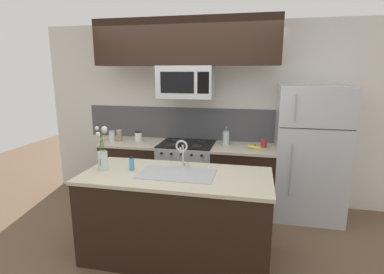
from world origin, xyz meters
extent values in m
plane|color=brown|center=(0.00, 0.00, 0.00)|extent=(10.00, 10.00, 0.00)
cube|color=silver|center=(0.30, 1.28, 1.30)|extent=(5.20, 0.10, 2.60)
cube|color=#4C4C51|center=(0.00, 1.22, 1.15)|extent=(3.29, 0.01, 0.48)
cube|color=black|center=(-0.80, 0.90, 0.44)|extent=(0.85, 0.62, 0.88)
cube|color=beige|center=(-0.80, 0.90, 0.89)|extent=(0.88, 0.65, 0.03)
cube|color=black|center=(0.80, 0.90, 0.44)|extent=(0.83, 0.62, 0.88)
cube|color=beige|center=(0.80, 0.90, 0.89)|extent=(0.86, 0.65, 0.03)
cube|color=#B7BABF|center=(0.00, 0.90, 0.46)|extent=(0.76, 0.62, 0.91)
cube|color=black|center=(0.00, 0.90, 0.92)|extent=(0.76, 0.62, 0.01)
cylinder|color=black|center=(-0.18, 0.76, 0.93)|extent=(0.15, 0.15, 0.01)
cylinder|color=black|center=(0.18, 0.76, 0.93)|extent=(0.15, 0.15, 0.01)
cylinder|color=black|center=(-0.18, 1.04, 0.93)|extent=(0.15, 0.15, 0.01)
cylinder|color=black|center=(0.18, 1.04, 0.93)|extent=(0.15, 0.15, 0.01)
cylinder|color=black|center=(-0.27, 0.58, 0.85)|extent=(0.03, 0.02, 0.03)
cylinder|color=black|center=(-0.14, 0.58, 0.85)|extent=(0.03, 0.02, 0.03)
cylinder|color=black|center=(0.00, 0.58, 0.85)|extent=(0.03, 0.02, 0.03)
cylinder|color=black|center=(0.14, 0.58, 0.85)|extent=(0.03, 0.02, 0.03)
cylinder|color=black|center=(0.27, 0.58, 0.85)|extent=(0.03, 0.02, 0.03)
cube|color=#B7BABF|center=(0.00, 0.88, 1.78)|extent=(0.74, 0.40, 0.43)
cube|color=black|center=(-0.07, 0.68, 1.78)|extent=(0.45, 0.00, 0.27)
cube|color=black|center=(0.27, 0.68, 1.78)|extent=(0.15, 0.00, 0.27)
cube|color=black|center=(-0.01, 0.85, 2.29)|extent=(2.44, 0.34, 0.60)
cube|color=#B7BABF|center=(1.65, 0.92, 0.87)|extent=(0.87, 0.72, 1.75)
cube|color=black|center=(1.65, 0.56, 1.26)|extent=(0.84, 0.00, 0.01)
cylinder|color=#99999E|center=(1.39, 0.54, 1.50)|extent=(0.01, 0.01, 0.31)
cylinder|color=#99999E|center=(1.39, 0.54, 0.73)|extent=(0.01, 0.01, 0.66)
cylinder|color=silver|center=(-1.13, 0.86, 0.98)|extent=(0.09, 0.09, 0.14)
cylinder|color=#B2B2B7|center=(-1.13, 0.86, 1.06)|extent=(0.09, 0.09, 0.02)
cylinder|color=#997F5B|center=(-1.02, 0.88, 0.99)|extent=(0.08, 0.08, 0.15)
cylinder|color=#B2B2B7|center=(-1.02, 0.88, 1.07)|extent=(0.08, 0.08, 0.02)
cylinder|color=silver|center=(-0.74, 0.94, 0.97)|extent=(0.10, 0.10, 0.13)
cylinder|color=black|center=(-0.74, 0.94, 1.05)|extent=(0.10, 0.10, 0.01)
ellipsoid|color=yellow|center=(0.94, 0.83, 0.93)|extent=(0.17, 0.10, 0.07)
ellipsoid|color=yellow|center=(0.94, 0.85, 0.93)|extent=(0.18, 0.06, 0.06)
ellipsoid|color=yellow|center=(0.95, 0.83, 0.93)|extent=(0.18, 0.06, 0.06)
ellipsoid|color=yellow|center=(0.95, 0.85, 0.93)|extent=(0.17, 0.10, 0.05)
cylinder|color=brown|center=(0.95, 0.84, 0.96)|extent=(0.02, 0.02, 0.03)
cylinder|color=silver|center=(0.55, 0.96, 1.00)|extent=(0.09, 0.09, 0.18)
cylinder|color=#A3A3AA|center=(0.55, 0.96, 1.10)|extent=(0.08, 0.08, 0.02)
cylinder|color=#A3A3AA|center=(0.55, 0.96, 1.14)|extent=(0.01, 0.01, 0.05)
sphere|color=#A3A3AA|center=(0.55, 0.96, 1.17)|extent=(0.02, 0.02, 0.02)
cylinder|color=#B22D23|center=(1.06, 0.95, 0.97)|extent=(0.08, 0.08, 0.11)
cube|color=black|center=(0.18, -0.35, 0.44)|extent=(1.87, 0.83, 0.88)
cube|color=beige|center=(0.18, -0.35, 0.89)|extent=(1.90, 0.86, 0.03)
cube|color=#ADAFB5|center=(0.19, -0.35, 0.91)|extent=(0.76, 0.44, 0.01)
cube|color=#ADAFB5|center=(0.01, -0.35, 0.84)|extent=(0.30, 0.33, 0.15)
cube|color=#ADAFB5|center=(0.36, -0.35, 0.84)|extent=(0.30, 0.33, 0.15)
cylinder|color=#B7BABF|center=(0.19, -0.09, 0.92)|extent=(0.04, 0.04, 0.02)
cylinder|color=#B7BABF|center=(0.19, -0.09, 1.04)|extent=(0.02, 0.02, 0.22)
torus|color=#B7BABF|center=(0.19, -0.14, 1.15)|extent=(0.13, 0.02, 0.13)
cylinder|color=#B7BABF|center=(0.19, -0.20, 1.12)|extent=(0.02, 0.02, 0.06)
cube|color=#B7BABF|center=(0.22, -0.09, 0.95)|extent=(0.07, 0.01, 0.01)
cylinder|color=#4C93C6|center=(-0.30, -0.33, 0.98)|extent=(0.05, 0.05, 0.13)
cylinder|color=black|center=(-0.30, -0.33, 1.05)|extent=(0.02, 0.02, 0.02)
cube|color=black|center=(-0.28, -0.33, 1.07)|extent=(0.03, 0.01, 0.01)
cylinder|color=silver|center=(-0.60, -0.38, 1.01)|extent=(0.10, 0.10, 0.20)
cylinder|color=silver|center=(-0.60, -0.38, 0.95)|extent=(0.09, 0.09, 0.06)
cylinder|color=#386B2D|center=(-0.58, -0.37, 1.15)|extent=(0.03, 0.03, 0.35)
sphere|color=silver|center=(-0.57, -0.36, 1.33)|extent=(0.06, 0.06, 0.06)
cylinder|color=#386B2D|center=(-0.60, -0.41, 1.14)|extent=(0.01, 0.07, 0.33)
sphere|color=silver|center=(-0.60, -0.44, 1.31)|extent=(0.04, 0.04, 0.04)
cylinder|color=#386B2D|center=(-0.60, -0.37, 1.10)|extent=(0.02, 0.03, 0.26)
sphere|color=silver|center=(-0.61, -0.36, 1.23)|extent=(0.04, 0.04, 0.04)
cylinder|color=#386B2D|center=(-0.63, -0.36, 1.16)|extent=(0.08, 0.05, 0.37)
sphere|color=silver|center=(-0.67, -0.34, 1.34)|extent=(0.04, 0.04, 0.04)
cylinder|color=#386B2D|center=(-0.57, -0.39, 1.16)|extent=(0.05, 0.02, 0.38)
sphere|color=silver|center=(-0.55, -0.40, 1.35)|extent=(0.06, 0.06, 0.06)
camera|label=1|loc=(0.94, -3.11, 1.92)|focal=28.00mm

